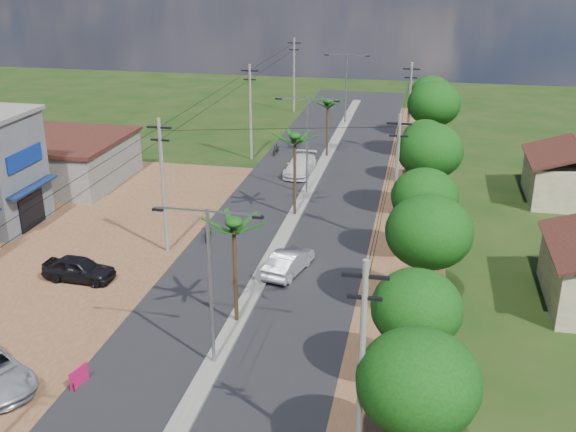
% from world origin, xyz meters
% --- Properties ---
extents(ground, '(160.00, 160.00, 0.00)m').
position_xyz_m(ground, '(0.00, 0.00, 0.00)').
color(ground, black).
rests_on(ground, ground).
extents(road, '(12.00, 110.00, 0.04)m').
position_xyz_m(road, '(0.00, 15.00, 0.02)').
color(road, black).
rests_on(road, ground).
extents(median, '(1.00, 90.00, 0.18)m').
position_xyz_m(median, '(0.00, 18.00, 0.09)').
color(median, '#605E56').
rests_on(median, ground).
extents(dirt_lot_west, '(18.00, 46.00, 0.04)m').
position_xyz_m(dirt_lot_west, '(-15.00, 8.00, 0.02)').
color(dirt_lot_west, '#55331D').
rests_on(dirt_lot_west, ground).
extents(dirt_shoulder_east, '(5.00, 90.00, 0.03)m').
position_xyz_m(dirt_shoulder_east, '(8.50, 15.00, 0.01)').
color(dirt_shoulder_east, '#55331D').
rests_on(dirt_shoulder_east, ground).
extents(low_shed, '(10.40, 10.40, 3.95)m').
position_xyz_m(low_shed, '(-21.00, 24.00, 1.97)').
color(low_shed, '#605E56').
rests_on(low_shed, ground).
extents(house_east_far, '(7.60, 7.50, 4.60)m').
position_xyz_m(house_east_far, '(21.00, 28.00, 2.39)').
color(house_east_far, gray).
rests_on(house_east_far, ground).
extents(tree_east_a, '(4.40, 4.40, 6.37)m').
position_xyz_m(tree_east_a, '(9.50, -6.00, 4.49)').
color(tree_east_a, black).
rests_on(tree_east_a, ground).
extents(tree_east_b, '(4.00, 4.00, 5.83)m').
position_xyz_m(tree_east_b, '(9.30, 0.00, 4.11)').
color(tree_east_b, black).
rests_on(tree_east_b, ground).
extents(tree_east_c, '(4.60, 4.60, 6.83)m').
position_xyz_m(tree_east_c, '(9.70, 7.00, 4.86)').
color(tree_east_c, black).
rests_on(tree_east_c, ground).
extents(tree_east_d, '(4.20, 4.20, 6.13)m').
position_xyz_m(tree_east_d, '(9.40, 14.00, 4.34)').
color(tree_east_d, black).
rests_on(tree_east_d, ground).
extents(tree_east_e, '(4.80, 4.80, 7.14)m').
position_xyz_m(tree_east_e, '(9.60, 22.00, 5.09)').
color(tree_east_e, black).
rests_on(tree_east_e, ground).
extents(tree_east_f, '(3.80, 3.80, 5.52)m').
position_xyz_m(tree_east_f, '(9.20, 30.00, 3.89)').
color(tree_east_f, black).
rests_on(tree_east_f, ground).
extents(tree_east_g, '(5.00, 5.00, 7.38)m').
position_xyz_m(tree_east_g, '(9.80, 38.00, 5.24)').
color(tree_east_g, black).
rests_on(tree_east_g, ground).
extents(tree_east_h, '(4.40, 4.40, 6.52)m').
position_xyz_m(tree_east_h, '(9.50, 46.00, 4.64)').
color(tree_east_h, black).
rests_on(tree_east_h, ground).
extents(palm_median_near, '(2.00, 2.00, 6.15)m').
position_xyz_m(palm_median_near, '(0.00, 4.00, 5.54)').
color(palm_median_near, black).
rests_on(palm_median_near, ground).
extents(palm_median_mid, '(2.00, 2.00, 6.55)m').
position_xyz_m(palm_median_mid, '(0.00, 20.00, 5.90)').
color(palm_median_mid, black).
rests_on(palm_median_mid, ground).
extents(palm_median_far, '(2.00, 2.00, 5.85)m').
position_xyz_m(palm_median_far, '(0.00, 36.00, 5.26)').
color(palm_median_far, black).
rests_on(palm_median_far, ground).
extents(streetlight_near, '(5.10, 0.18, 8.00)m').
position_xyz_m(streetlight_near, '(0.00, 0.00, 4.79)').
color(streetlight_near, gray).
rests_on(streetlight_near, ground).
extents(streetlight_mid, '(5.10, 0.18, 8.00)m').
position_xyz_m(streetlight_mid, '(0.00, 25.00, 4.79)').
color(streetlight_mid, gray).
rests_on(streetlight_mid, ground).
extents(streetlight_far, '(5.10, 0.18, 8.00)m').
position_xyz_m(streetlight_far, '(0.00, 50.00, 4.79)').
color(streetlight_far, gray).
rests_on(streetlight_far, ground).
extents(utility_pole_w_b, '(1.60, 0.24, 9.00)m').
position_xyz_m(utility_pole_w_b, '(-7.00, 12.00, 4.76)').
color(utility_pole_w_b, '#605E56').
rests_on(utility_pole_w_b, ground).
extents(utility_pole_w_c, '(1.60, 0.24, 9.00)m').
position_xyz_m(utility_pole_w_c, '(-7.00, 34.00, 4.76)').
color(utility_pole_w_c, '#605E56').
rests_on(utility_pole_w_c, ground).
extents(utility_pole_w_d, '(1.60, 0.24, 9.00)m').
position_xyz_m(utility_pole_w_d, '(-7.00, 55.00, 4.76)').
color(utility_pole_w_d, '#605E56').
rests_on(utility_pole_w_d, ground).
extents(utility_pole_e_a, '(1.60, 0.24, 9.00)m').
position_xyz_m(utility_pole_e_a, '(7.50, -6.00, 4.76)').
color(utility_pole_e_a, '#605E56').
rests_on(utility_pole_e_a, ground).
extents(utility_pole_e_b, '(1.60, 0.24, 9.00)m').
position_xyz_m(utility_pole_e_b, '(7.50, 16.00, 4.76)').
color(utility_pole_e_b, '#605E56').
rests_on(utility_pole_e_b, ground).
extents(utility_pole_e_c, '(1.60, 0.24, 9.00)m').
position_xyz_m(utility_pole_e_c, '(7.50, 38.00, 4.76)').
color(utility_pole_e_c, '#605E56').
rests_on(utility_pole_e_c, ground).
extents(car_silver_mid, '(2.58, 4.77, 1.49)m').
position_xyz_m(car_silver_mid, '(1.50, 10.44, 0.75)').
color(car_silver_mid, '#9899A0').
rests_on(car_silver_mid, ground).
extents(car_white_far, '(2.43, 5.51, 1.57)m').
position_xyz_m(car_white_far, '(-1.50, 30.21, 0.79)').
color(car_white_far, beige).
rests_on(car_white_far, ground).
extents(car_parked_dark, '(4.44, 1.94, 1.49)m').
position_xyz_m(car_parked_dark, '(-10.64, 6.94, 0.74)').
color(car_parked_dark, black).
rests_on(car_parked_dark, ground).
extents(moto_rider_west_a, '(0.96, 2.00, 1.01)m').
position_xyz_m(moto_rider_west_a, '(-5.00, 14.43, 0.50)').
color(moto_rider_west_a, black).
rests_on(moto_rider_west_a, ground).
extents(moto_rider_west_b, '(0.71, 1.82, 1.06)m').
position_xyz_m(moto_rider_west_b, '(-5.00, 35.74, 0.53)').
color(moto_rider_west_b, black).
rests_on(moto_rider_west_b, ground).
extents(roadside_sign, '(0.35, 1.14, 0.96)m').
position_xyz_m(roadside_sign, '(-5.50, -2.85, 0.48)').
color(roadside_sign, '#AF1047').
rests_on(roadside_sign, ground).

